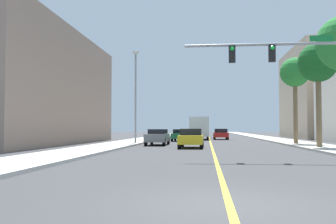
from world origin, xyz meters
The scene contains 16 objects.
ground centered at (0.00, 42.00, 0.00)m, with size 192.00×192.00×0.00m, color #38383A.
sidewalk_left centered at (-8.13, 42.00, 0.07)m, with size 3.48×168.00×0.15m, color beige.
sidewalk_right centered at (8.13, 42.00, 0.07)m, with size 3.48×168.00×0.15m, color #B2ADA3.
lane_marking_center centered at (0.00, 42.00, 0.00)m, with size 0.16×144.00×0.01m, color yellow.
building_left_near centered at (-17.61, 26.72, 5.33)m, with size 10.34×25.62×10.67m, color gray.
building_right_far centered at (18.86, 51.56, 6.77)m, with size 12.84×18.53×13.54m, color tan.
traffic_signal_mast centered at (4.27, 11.26, 4.45)m, with size 8.40×0.36×6.00m.
street_lamp centered at (-6.90, 26.67, 4.79)m, with size 0.56×0.28×8.43m.
palm_mid centered at (7.70, 20.76, 6.17)m, with size 2.88×2.88×7.58m.
palm_far centered at (7.46, 26.90, 6.33)m, with size 2.61×2.61×7.64m.
car_gray centered at (-4.70, 25.57, 0.73)m, with size 1.78×4.53×1.40m.
car_white centered at (-3.45, 53.15, 0.72)m, with size 1.93×4.29×1.35m.
car_green centered at (-3.31, 35.66, 0.71)m, with size 2.03×4.28×1.36m.
car_yellow centered at (-1.57, 21.21, 0.75)m, with size 1.85×4.14×1.45m.
car_red centered at (1.47, 42.80, 0.73)m, with size 1.91×4.40×1.41m.
delivery_truck centered at (-1.27, 42.58, 1.57)m, with size 2.47×8.26×2.91m.
Camera 1 is at (-0.45, -7.54, 1.50)m, focal length 40.45 mm.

